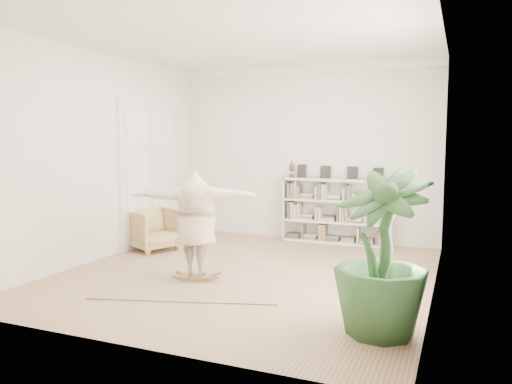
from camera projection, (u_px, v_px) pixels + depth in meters
floor at (247, 273)px, 7.81m from camera, size 6.00×6.00×0.00m
room_shell at (304, 69)px, 10.14m from camera, size 6.00×6.00×6.00m
doors at (148, 174)px, 9.88m from camera, size 0.09×1.78×2.92m
bookshelf at (336, 212)px, 10.05m from camera, size 2.20×0.35×1.64m
armchair at (154, 229)px, 9.44m from camera, size 1.13×1.11×0.78m
rug at (197, 280)px, 7.38m from camera, size 2.97×2.64×0.02m
rocker_board at (197, 277)px, 7.37m from camera, size 0.53×0.40×0.10m
person at (196, 221)px, 7.29m from camera, size 1.97×1.04×1.55m
houseplant at (381, 253)px, 5.26m from camera, size 1.30×1.30×1.78m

